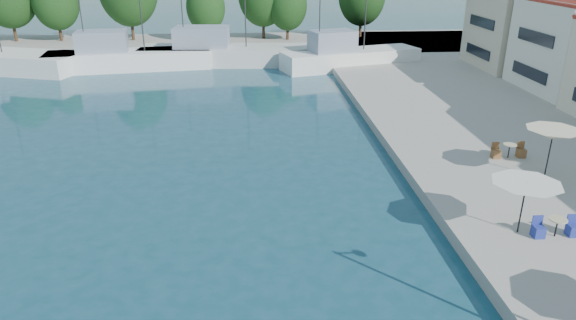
{
  "coord_description": "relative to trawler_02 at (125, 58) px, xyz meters",
  "views": [
    {
      "loc": [
        -1.82,
        3.66,
        10.91
      ],
      "look_at": [
        -0.19,
        26.0,
        1.77
      ],
      "focal_mm": 32.0,
      "sensor_mm": 36.0,
      "label": 1
    }
  ],
  "objects": [
    {
      "name": "umbrella_cream",
      "position": [
        26.66,
        -29.78,
        1.78
      ],
      "size": [
        2.59,
        2.59,
        2.51
      ],
      "color": "black",
      "rests_on": "quay_right"
    },
    {
      "name": "building_06",
      "position": [
        38.24,
        -4.46,
        4.43
      ],
      "size": [
        9.0,
        8.8,
        10.2
      ],
      "color": "beige",
      "rests_on": "quay_right"
    },
    {
      "name": "tree_03",
      "position": [
        -10.9,
        14.53,
        4.23
      ],
      "size": [
        5.51,
        5.51,
        8.15
      ],
      "color": "#3F2B19",
      "rests_on": "quay_far"
    },
    {
      "name": "cafe_table_03",
      "position": [
        26.12,
        -27.1,
        -0.18
      ],
      "size": [
        1.82,
        0.7,
        0.76
      ],
      "color": "black",
      "rests_on": "quay_right"
    },
    {
      "name": "trawler_03",
      "position": [
        9.73,
        1.76,
        -0.0
      ],
      "size": [
        18.31,
        5.72,
        10.2
      ],
      "rotation": [
        0.0,
        0.0,
        -0.06
      ],
      "color": "silver",
      "rests_on": "ground"
    },
    {
      "name": "cafe_table_02",
      "position": [
        24.07,
        -35.21,
        -0.18
      ],
      "size": [
        1.82,
        0.7,
        0.76
      ],
      "color": "black",
      "rests_on": "quay_right"
    },
    {
      "name": "quay_far",
      "position": [
        6.24,
        11.54,
        -0.77
      ],
      "size": [
        90.0,
        16.0,
        0.6
      ],
      "primitive_type": "cube",
      "color": "#AFA79E",
      "rests_on": "ground"
    },
    {
      "name": "tree_05",
      "position": [
        7.18,
        12.8,
        3.52
      ],
      "size": [
        4.67,
        4.67,
        6.91
      ],
      "color": "#3F2B19",
      "rests_on": "quay_far"
    },
    {
      "name": "umbrella_white",
      "position": [
        22.79,
        -34.77,
        1.42
      ],
      "size": [
        2.68,
        2.68,
        2.14
      ],
      "color": "black",
      "rests_on": "quay_right"
    },
    {
      "name": "tree_07",
      "position": [
        17.13,
        13.39,
        3.64
      ],
      "size": [
        4.81,
        4.81,
        7.13
      ],
      "color": "#3F2B19",
      "rests_on": "quay_far"
    },
    {
      "name": "trawler_04",
      "position": [
        22.07,
        -1.24,
        0.0
      ],
      "size": [
        14.45,
        7.45,
        10.2
      ],
      "rotation": [
        0.0,
        0.0,
        0.29
      ],
      "color": "white",
      "rests_on": "ground"
    },
    {
      "name": "trawler_02",
      "position": [
        0.0,
        0.0,
        0.0
      ],
      "size": [
        16.11,
        6.26,
        10.2
      ],
      "rotation": [
        0.0,
        0.0,
        0.14
      ],
      "color": "white",
      "rests_on": "ground"
    }
  ]
}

